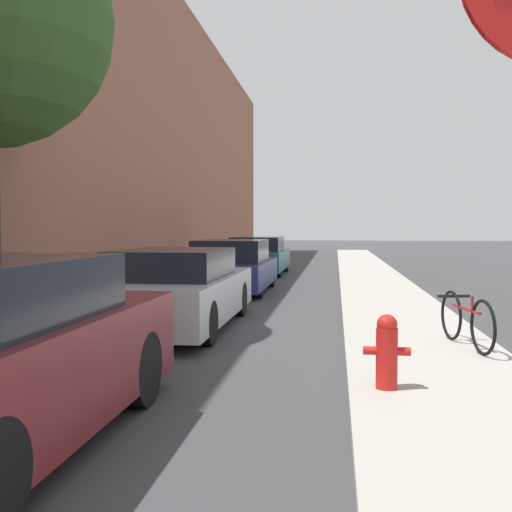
{
  "coord_description": "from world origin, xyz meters",
  "views": [
    {
      "loc": [
        1.77,
        1.23,
        1.66
      ],
      "look_at": [
        0.35,
        11.73,
        1.14
      ],
      "focal_mm": 41.56,
      "sensor_mm": 36.0,
      "label": 1
    }
  ],
  "objects_px": {
    "parked_car_navy": "(232,267)",
    "bicycle": "(466,320)",
    "parked_car_teal": "(258,256)",
    "parked_car_silver": "(177,290)",
    "fire_hydrant": "(387,350)"
  },
  "relations": [
    {
      "from": "parked_car_navy",
      "to": "bicycle",
      "type": "distance_m",
      "value": 8.28
    },
    {
      "from": "bicycle",
      "to": "parked_car_teal",
      "type": "bearing_deg",
      "value": 97.83
    },
    {
      "from": "parked_car_silver",
      "to": "bicycle",
      "type": "relative_size",
      "value": 2.79
    },
    {
      "from": "parked_car_teal",
      "to": "bicycle",
      "type": "xyz_separation_m",
      "value": [
        4.36,
        -12.79,
        -0.17
      ]
    },
    {
      "from": "parked_car_silver",
      "to": "parked_car_teal",
      "type": "bearing_deg",
      "value": 90.59
    },
    {
      "from": "parked_car_teal",
      "to": "fire_hydrant",
      "type": "height_order",
      "value": "parked_car_teal"
    },
    {
      "from": "parked_car_navy",
      "to": "bicycle",
      "type": "height_order",
      "value": "parked_car_navy"
    },
    {
      "from": "parked_car_silver",
      "to": "parked_car_teal",
      "type": "distance_m",
      "value": 11.2
    },
    {
      "from": "parked_car_navy",
      "to": "bicycle",
      "type": "xyz_separation_m",
      "value": [
        4.29,
        -7.08,
        -0.16
      ]
    },
    {
      "from": "parked_car_silver",
      "to": "bicycle",
      "type": "distance_m",
      "value": 4.54
    },
    {
      "from": "parked_car_silver",
      "to": "parked_car_teal",
      "type": "xyz_separation_m",
      "value": [
        -0.12,
        11.2,
        0.01
      ]
    },
    {
      "from": "parked_car_silver",
      "to": "parked_car_navy",
      "type": "bearing_deg",
      "value": 90.42
    },
    {
      "from": "parked_car_navy",
      "to": "bicycle",
      "type": "bearing_deg",
      "value": -58.81
    },
    {
      "from": "parked_car_teal",
      "to": "parked_car_navy",
      "type": "bearing_deg",
      "value": -89.24
    },
    {
      "from": "parked_car_navy",
      "to": "parked_car_silver",
      "type": "bearing_deg",
      "value": -89.58
    }
  ]
}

